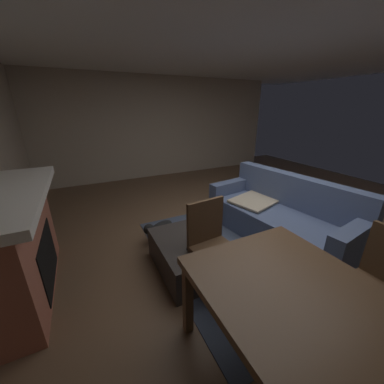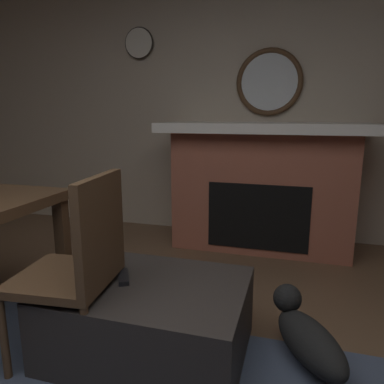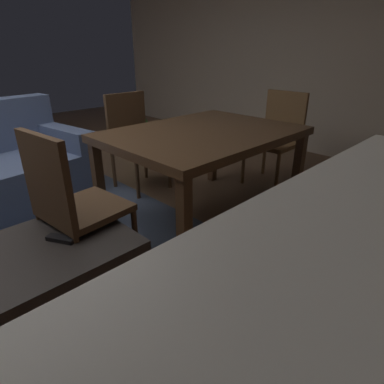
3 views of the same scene
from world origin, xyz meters
The scene contains 9 objects.
wall_right_window_side centered at (3.93, 0.00, 1.29)m, with size 0.12×6.67×2.58m, color beige.
area_rug centered at (0.06, -0.31, 0.01)m, with size 2.60×2.00×0.01m, color #3D475B.
ottoman_coffee_table centered at (0.06, -1.04, 0.19)m, with size 0.95×0.69×0.38m, color #2D2826.
tv_remote centered at (0.20, -1.05, 0.39)m, with size 0.05×0.16×0.02m, color black.
dining_table centered at (1.47, -0.90, 0.67)m, with size 1.47×1.10×0.74m.
dining_chair_west centered at (0.34, -0.91, 0.52)m, with size 0.48×0.48×0.93m.
dining_chair_east centered at (2.59, -0.90, 0.52)m, with size 0.45×0.45×0.93m.
dining_chair_north centered at (1.47, 0.04, 0.52)m, with size 0.44×0.44×0.93m.
potted_plant centered at (2.19, 1.05, 0.28)m, with size 0.40×0.40×0.53m.
Camera 3 is at (-0.33, -2.58, 1.32)m, focal length 30.09 mm.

